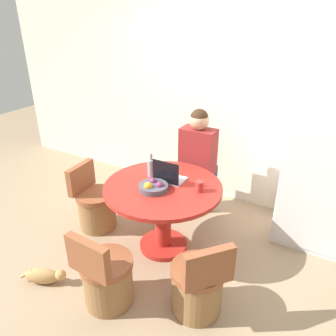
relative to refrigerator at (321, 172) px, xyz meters
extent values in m
plane|color=#9E8466|center=(-1.22, -1.14, -0.79)|extent=(12.00, 12.00, 0.00)
cube|color=silver|center=(-1.22, 0.38, 0.51)|extent=(7.00, 0.06, 2.60)
cube|color=white|center=(0.00, 0.01, 0.00)|extent=(0.69, 0.66, 1.59)
cube|color=silver|center=(0.00, -0.33, 0.00)|extent=(0.67, 0.01, 1.49)
cylinder|color=#B2261E|center=(-1.31, -0.98, -0.77)|extent=(0.50, 0.50, 0.05)
cylinder|color=#B2261E|center=(-1.31, -0.98, -0.42)|extent=(0.17, 0.17, 0.65)
cylinder|color=#B2261E|center=(-1.31, -0.98, -0.07)|extent=(1.16, 1.16, 0.04)
cylinder|color=olive|center=(-0.66, -1.53, -0.60)|extent=(0.42, 0.42, 0.38)
cylinder|color=brown|center=(-0.66, -1.53, -0.38)|extent=(0.44, 0.44, 0.06)
cube|color=brown|center=(-0.52, -1.64, -0.20)|extent=(0.31, 0.35, 0.31)
cylinder|color=olive|center=(-1.35, -1.83, -0.60)|extent=(0.42, 0.42, 0.38)
cylinder|color=brown|center=(-1.35, -1.83, -0.38)|extent=(0.44, 0.44, 0.06)
cube|color=brown|center=(-1.36, -2.00, -0.20)|extent=(0.40, 0.09, 0.31)
cylinder|color=olive|center=(-2.16, -1.03, -0.60)|extent=(0.42, 0.42, 0.38)
cylinder|color=brown|center=(-2.16, -1.03, -0.38)|extent=(0.44, 0.44, 0.06)
cube|color=brown|center=(-2.33, -1.04, -0.20)|extent=(0.10, 0.40, 0.31)
cube|color=#2D2D38|center=(-1.29, -0.07, -0.57)|extent=(0.28, 0.16, 0.44)
cube|color=#2D2D38|center=(-1.29, -0.13, -0.28)|extent=(0.32, 0.36, 0.14)
cube|color=maroon|center=(-1.29, -0.21, 0.05)|extent=(0.40, 0.22, 0.52)
sphere|color=tan|center=(-1.29, -0.21, 0.40)|extent=(0.22, 0.22, 0.22)
sphere|color=#382314|center=(-1.29, -0.21, 0.43)|extent=(0.20, 0.20, 0.20)
cube|color=#B7B7BC|center=(-1.30, -0.83, -0.04)|extent=(0.29, 0.21, 0.02)
cube|color=black|center=(-1.30, -0.93, 0.08)|extent=(0.29, 0.01, 0.22)
cylinder|color=#4C4C56|center=(-1.34, -1.09, -0.02)|extent=(0.28, 0.28, 0.05)
sphere|color=#7A2D5B|center=(-1.28, -1.08, 0.01)|extent=(0.07, 0.07, 0.07)
sphere|color=#7A2D5B|center=(-1.38, -1.04, 0.01)|extent=(0.07, 0.07, 0.07)
sphere|color=orange|center=(-1.36, -1.15, 0.01)|extent=(0.08, 0.08, 0.08)
cylinder|color=#B2332D|center=(-0.95, -0.89, 0.00)|extent=(0.08, 0.08, 0.10)
cylinder|color=#9999A3|center=(-1.52, -0.86, 0.04)|extent=(0.08, 0.08, 0.18)
cylinder|color=#9999A3|center=(-1.52, -0.86, 0.17)|extent=(0.03, 0.03, 0.07)
ellipsoid|color=tan|center=(-2.01, -1.98, -0.72)|extent=(0.34, 0.25, 0.15)
sphere|color=tan|center=(-1.85, -1.90, -0.69)|extent=(0.10, 0.10, 0.10)
cylinder|color=tan|center=(-2.14, -2.04, -0.70)|extent=(0.14, 0.09, 0.11)
camera|label=1|loc=(0.13, -3.37, 1.50)|focal=35.00mm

